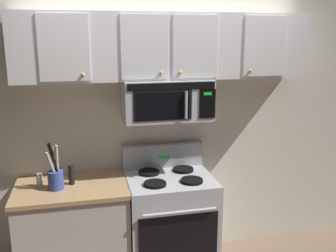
% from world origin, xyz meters
% --- Properties ---
extents(back_wall, '(5.20, 0.10, 2.70)m').
position_xyz_m(back_wall, '(0.00, 0.79, 1.35)').
color(back_wall, silver).
rests_on(back_wall, ground_plane).
extents(stove_range, '(0.76, 0.69, 1.12)m').
position_xyz_m(stove_range, '(0.00, 0.42, 0.47)').
color(stove_range, '#B7BABF').
rests_on(stove_range, ground_plane).
extents(over_range_microwave, '(0.76, 0.43, 0.35)m').
position_xyz_m(over_range_microwave, '(-0.00, 0.54, 1.58)').
color(over_range_microwave, '#B7BABF').
extents(upper_cabinets, '(2.50, 0.36, 0.55)m').
position_xyz_m(upper_cabinets, '(-0.00, 0.57, 2.02)').
color(upper_cabinets, silver).
extents(counter_segment, '(0.93, 0.65, 0.90)m').
position_xyz_m(counter_segment, '(-0.84, 0.43, 0.45)').
color(counter_segment, '#BCB7AD').
rests_on(counter_segment, ground_plane).
extents(utensil_crock_blue, '(0.13, 0.12, 0.40)m').
position_xyz_m(utensil_crock_blue, '(-0.96, 0.38, 1.01)').
color(utensil_crock_blue, '#384C9E').
rests_on(utensil_crock_blue, counter_segment).
extents(salt_shaker, '(0.05, 0.05, 0.11)m').
position_xyz_m(salt_shaker, '(-1.09, 0.48, 0.95)').
color(salt_shaker, white).
rests_on(salt_shaker, counter_segment).
extents(pepper_mill, '(0.05, 0.05, 0.17)m').
position_xyz_m(pepper_mill, '(-0.84, 0.46, 0.98)').
color(pepper_mill, black).
rests_on(pepper_mill, counter_segment).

